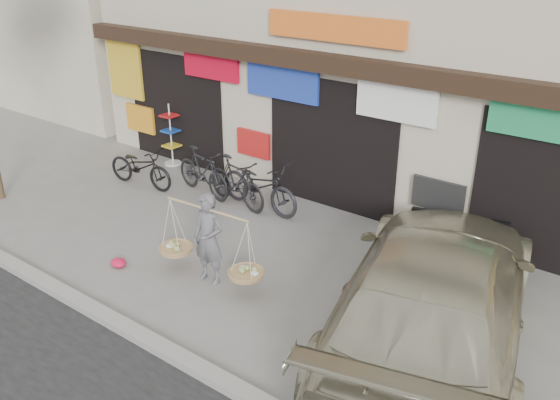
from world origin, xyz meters
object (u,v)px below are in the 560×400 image
Objects in this scene: bike_2 at (259,185)px; bike_3 at (203,172)px; bike_1 at (237,182)px; street_vendor at (209,243)px; bike_0 at (140,167)px; display_rack at (171,140)px; suv at (434,293)px.

bike_2 is 1.15× the size of bike_3.
bike_2 is at bearing -63.23° from bike_1.
bike_2 is at bearing -73.57° from bike_3.
street_vendor reaches higher than bike_1.
bike_0 is 1.49m from display_rack.
bike_0 is at bearing 106.69° from bike_2.
street_vendor is 1.15× the size of bike_1.
bike_3 is (-0.98, 0.00, 0.00)m from bike_1.
street_vendor is at bearing -123.85° from bike_3.
bike_1 is 0.52m from bike_2.
bike_0 is 3.01m from bike_2.
bike_0 is at bearing 149.38° from street_vendor.
display_rack reaches higher than bike_3.
display_rack is (-0.46, 1.41, 0.15)m from bike_0.
bike_3 is 6.53m from suv.
street_vendor is at bearing -4.91° from suv.
bike_3 is at bearing 100.91° from bike_1.
bike_0 is 1.01× the size of bike_1.
bike_2 is at bearing 108.37° from street_vendor.
bike_3 is at bearing -31.79° from suv.
bike_2 reaches higher than bike_0.
display_rack is (-8.14, 2.86, -0.24)m from suv.
bike_2 is 0.32× the size of suv.
street_vendor is 4.54m from bike_0.
bike_2 reaches higher than bike_1.
display_rack is at bearing 138.68° from street_vendor.
display_rack reaches higher than bike_2.
bike_3 is at bearing 99.54° from bike_2.
bike_1 is at bearing -34.80° from suv.
bike_1 is 0.28× the size of suv.
bike_0 is at bearing -72.02° from display_rack.
bike_3 is (-2.58, 2.56, -0.19)m from street_vendor.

